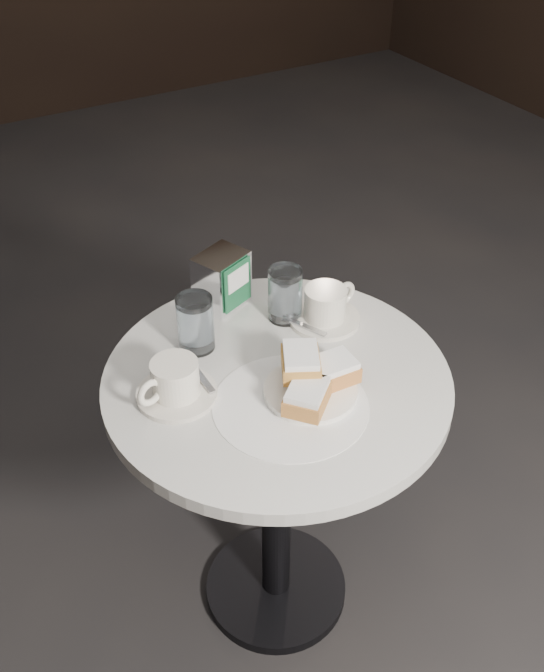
{
  "coord_description": "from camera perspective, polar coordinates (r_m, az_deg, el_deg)",
  "views": [
    {
      "loc": [
        -0.57,
        -0.98,
        1.73
      ],
      "look_at": [
        0.0,
        0.02,
        0.83
      ],
      "focal_mm": 40.0,
      "sensor_mm": 36.0,
      "label": 1
    }
  ],
  "objects": [
    {
      "name": "ground",
      "position": [
        2.06,
        0.29,
        -18.79
      ],
      "size": [
        7.0,
        7.0,
        0.0
      ],
      "primitive_type": "plane",
      "color": "black",
      "rests_on": "ground"
    },
    {
      "name": "cafe_table",
      "position": [
        1.64,
        0.35,
        -8.22
      ],
      "size": [
        0.7,
        0.7,
        0.74
      ],
      "color": "black",
      "rests_on": "ground"
    },
    {
      "name": "sugar_spill",
      "position": [
        1.43,
        1.42,
        -5.3
      ],
      "size": [
        0.31,
        0.31,
        0.0
      ],
      "primitive_type": "cylinder",
      "rotation": [
        0.0,
        0.0,
        0.03
      ],
      "color": "white",
      "rests_on": "cafe_table"
    },
    {
      "name": "beignet_plate",
      "position": [
        1.44,
        3.11,
        -3.45
      ],
      "size": [
        0.24,
        0.24,
        0.09
      ],
      "rotation": [
        0.0,
        0.0,
        0.4
      ],
      "color": "white",
      "rests_on": "cafe_table"
    },
    {
      "name": "coffee_cup_left",
      "position": [
        1.44,
        -7.41,
        -3.54
      ],
      "size": [
        0.19,
        0.19,
        0.08
      ],
      "rotation": [
        0.0,
        0.0,
        0.26
      ],
      "color": "beige",
      "rests_on": "cafe_table"
    },
    {
      "name": "coffee_cup_right",
      "position": [
        1.62,
        4.09,
        2.21
      ],
      "size": [
        0.18,
        0.18,
        0.08
      ],
      "rotation": [
        0.0,
        0.0,
        0.17
      ],
      "color": "silver",
      "rests_on": "cafe_table"
    },
    {
      "name": "water_glass_left",
      "position": [
        1.54,
        -5.84,
        0.92
      ],
      "size": [
        0.1,
        0.1,
        0.12
      ],
      "rotation": [
        0.0,
        0.0,
        0.37
      ],
      "color": "white",
      "rests_on": "cafe_table"
    },
    {
      "name": "water_glass_right",
      "position": [
        1.62,
        1.0,
        3.14
      ],
      "size": [
        0.08,
        0.08,
        0.12
      ],
      "rotation": [
        0.0,
        0.0,
        -0.12
      ],
      "color": "silver",
      "rests_on": "cafe_table"
    },
    {
      "name": "napkin_dispenser",
      "position": [
        1.66,
        -3.82,
        4.3
      ],
      "size": [
        0.13,
        0.12,
        0.13
      ],
      "rotation": [
        0.0,
        0.0,
        0.39
      ],
      "color": "white",
      "rests_on": "cafe_table"
    }
  ]
}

